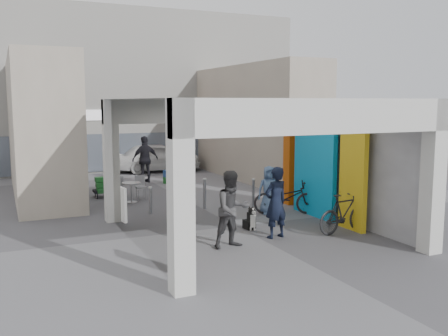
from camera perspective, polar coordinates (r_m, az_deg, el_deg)
name	(u,v)px	position (r m, az deg, el deg)	size (l,w,h in m)	color
ground	(236,226)	(13.95, 1.39, -6.66)	(90.00, 90.00, 0.00)	slate
arcade_canopy	(269,145)	(13.09, 5.11, 2.60)	(6.40, 6.45, 6.40)	beige
far_building	(121,91)	(26.84, -11.73, 8.63)	(18.00, 4.08, 8.00)	white
plaza_bldg_left	(40,127)	(19.76, -20.31, 4.42)	(2.00, 9.00, 5.00)	#A79B8A
plaza_bldg_right	(255,123)	(22.26, 3.55, 5.18)	(2.00, 9.00, 5.00)	#A79B8A
bollard_left	(150,200)	(15.58, -8.41, -3.69)	(0.09, 0.09, 0.81)	gray
bollard_center	(205,194)	(16.11, -2.24, -2.96)	(0.09, 0.09, 0.97)	gray
bollard_right	(253,192)	(16.63, 3.38, -2.80)	(0.09, 0.09, 0.88)	gray
advert_board_near	(174,247)	(10.29, -5.71, -8.97)	(0.15, 0.56, 1.00)	white
advert_board_far	(122,204)	(14.68, -11.53, -4.06)	(0.16, 0.56, 1.00)	white
cafe_set	(127,193)	(17.64, -11.07, -2.80)	(1.37, 1.11, 0.83)	#96959A
produce_stand	(109,189)	(18.60, -13.02, -2.35)	(1.09, 0.59, 0.72)	black
crate_stack	(170,177)	(21.20, -6.22, -1.01)	(0.55, 0.50, 0.56)	#195A20
border_collie	(251,220)	(13.55, 3.05, -5.96)	(0.24, 0.48, 0.66)	black
man_with_dog	(276,203)	(12.66, 5.93, -3.95)	(0.66, 0.44, 1.82)	black
man_back_turned	(232,209)	(11.79, 0.96, -4.73)	(0.89, 0.69, 1.83)	#3C3C3E
man_elderly	(269,190)	(15.36, 5.18, -2.53)	(0.73, 0.47, 1.49)	#4F6C9A
man_crates	(145,159)	(21.49, -8.99, 0.98)	(1.16, 0.48, 1.99)	black
bicycle_front	(286,197)	(15.44, 7.08, -3.36)	(0.69, 1.97, 1.03)	black
bicycle_rear	(344,213)	(13.53, 13.59, -5.04)	(0.49, 1.75, 1.05)	black
white_van	(158,157)	(24.83, -7.61, 1.25)	(1.69, 4.21, 1.43)	silver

